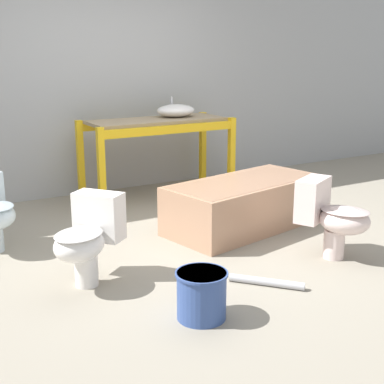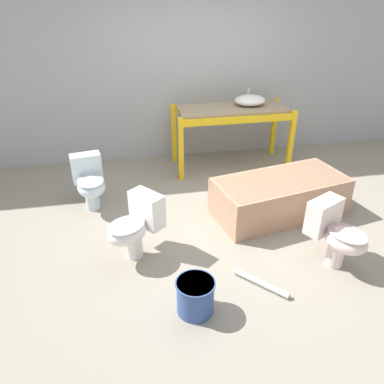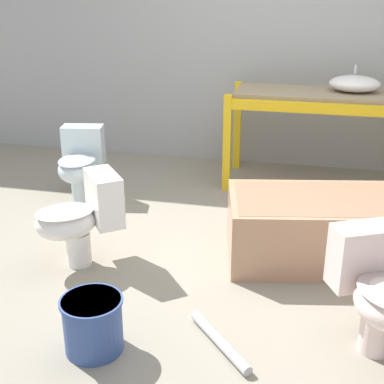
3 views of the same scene
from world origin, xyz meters
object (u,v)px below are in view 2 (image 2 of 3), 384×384
at_px(toilet_far, 135,225).
at_px(toilet_extra, 90,181).
at_px(bucket_white, 195,296).
at_px(sink_basin, 250,100).
at_px(bathtub_main, 280,194).
at_px(toilet_near, 337,232).

height_order(toilet_far, toilet_extra, same).
bearing_deg(bucket_white, toilet_far, 116.69).
bearing_deg(sink_basin, bathtub_main, -93.47).
height_order(bathtub_main, toilet_far, toilet_far).
bearing_deg(toilet_near, bucket_white, 167.78).
distance_m(bathtub_main, toilet_near, 1.01).
height_order(toilet_far, bucket_white, toilet_far).
bearing_deg(sink_basin, toilet_near, -88.56).
bearing_deg(sink_basin, toilet_far, -132.36).
relative_size(sink_basin, bathtub_main, 0.27).
relative_size(toilet_extra, bucket_white, 1.92).
bearing_deg(toilet_far, toilet_near, 37.05).
bearing_deg(toilet_extra, toilet_near, -44.36).
bearing_deg(bathtub_main, bucket_white, -145.40).
relative_size(toilet_far, toilet_extra, 1.03).
xyz_separation_m(sink_basin, toilet_far, (-1.84, -2.02, -0.62)).
relative_size(sink_basin, bucket_white, 1.36).
xyz_separation_m(toilet_far, bucket_white, (0.44, -0.87, -0.20)).
height_order(bathtub_main, toilet_near, toilet_near).
bearing_deg(toilet_extra, bucket_white, -75.46).
distance_m(toilet_near, toilet_extra, 2.86).
height_order(toilet_near, toilet_extra, same).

